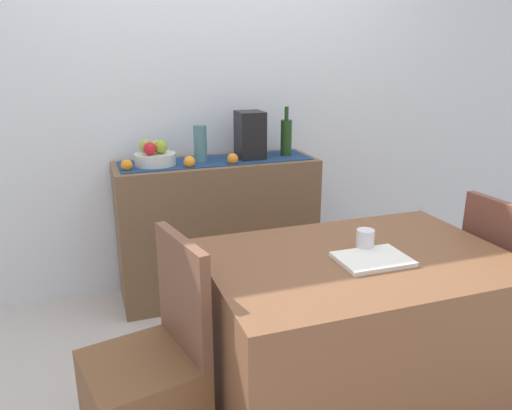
{
  "coord_description": "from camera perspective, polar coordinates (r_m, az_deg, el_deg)",
  "views": [
    {
      "loc": [
        -0.81,
        -1.98,
        1.54
      ],
      "look_at": [
        0.02,
        0.39,
        0.75
      ],
      "focal_mm": 34.68,
      "sensor_mm": 36.0,
      "label": 1
    }
  ],
  "objects": [
    {
      "name": "dining_table",
      "position": [
        2.24,
        11.2,
        -14.55
      ],
      "size": [
        1.23,
        0.84,
        0.74
      ],
      "primitive_type": "cube",
      "color": "brown",
      "rests_on": "ground"
    },
    {
      "name": "chair_near_window",
      "position": [
        2.07,
        -12.35,
        -21.21
      ],
      "size": [
        0.48,
        0.48,
        0.9
      ],
      "color": "brown",
      "rests_on": "ground"
    },
    {
      "name": "orange_loose_near_bowl",
      "position": [
        2.91,
        -7.69,
        4.96
      ],
      "size": [
        0.07,
        0.07,
        0.07
      ],
      "primitive_type": "sphere",
      "color": "orange",
      "rests_on": "sideboard_console"
    },
    {
      "name": "chair_by_corner",
      "position": [
        2.79,
        27.23,
        -11.86
      ],
      "size": [
        0.42,
        0.42,
        0.9
      ],
      "color": "brown",
      "rests_on": "ground"
    },
    {
      "name": "ground_plane",
      "position": [
        2.64,
        2.53,
        -18.53
      ],
      "size": [
        6.4,
        6.4,
        0.02
      ],
      "primitive_type": "cube",
      "color": "beige",
      "rests_on": "ground"
    },
    {
      "name": "fruit_bowl",
      "position": [
        2.99,
        -11.55,
        5.22
      ],
      "size": [
        0.24,
        0.24,
        0.07
      ],
      "primitive_type": "cylinder",
      "color": "silver",
      "rests_on": "table_runner"
    },
    {
      "name": "orange_loose_mid",
      "position": [
        2.97,
        -2.71,
        5.34
      ],
      "size": [
        0.07,
        0.07,
        0.07
      ],
      "primitive_type": "sphere",
      "color": "orange",
      "rests_on": "sideboard_console"
    },
    {
      "name": "apple_front",
      "position": [
        2.94,
        -12.16,
        6.38
      ],
      "size": [
        0.07,
        0.07,
        0.07
      ],
      "primitive_type": "sphere",
      "color": "red",
      "rests_on": "fruit_bowl"
    },
    {
      "name": "open_book",
      "position": [
        2.03,
        13.3,
        -6.11
      ],
      "size": [
        0.28,
        0.21,
        0.02
      ],
      "primitive_type": "cube",
      "rotation": [
        0.0,
        0.0,
        -0.01
      ],
      "color": "white",
      "rests_on": "dining_table"
    },
    {
      "name": "sideboard_console",
      "position": [
        3.19,
        -4.41,
        -2.74
      ],
      "size": [
        1.25,
        0.42,
        0.89
      ],
      "primitive_type": "cube",
      "color": "brown",
      "rests_on": "ground"
    },
    {
      "name": "table_runner",
      "position": [
        3.07,
        -4.6,
        5.12
      ],
      "size": [
        1.17,
        0.32,
        0.01
      ],
      "primitive_type": "cube",
      "color": "navy",
      "rests_on": "sideboard_console"
    },
    {
      "name": "apple_center",
      "position": [
        3.03,
        -12.65,
        6.7
      ],
      "size": [
        0.08,
        0.08,
        0.08
      ],
      "primitive_type": "sphere",
      "color": "#8DA83F",
      "rests_on": "fruit_bowl"
    },
    {
      "name": "apple_upper",
      "position": [
        3.04,
        -11.36,
        6.73
      ],
      "size": [
        0.07,
        0.07,
        0.07
      ],
      "primitive_type": "sphere",
      "color": "gold",
      "rests_on": "fruit_bowl"
    },
    {
      "name": "ceramic_vase",
      "position": [
        3.02,
        -6.45,
        7.02
      ],
      "size": [
        0.08,
        0.08,
        0.23
      ],
      "primitive_type": "cylinder",
      "color": "slate",
      "rests_on": "sideboard_console"
    },
    {
      "name": "wine_bottle",
      "position": [
        3.19,
        3.49,
        7.83
      ],
      "size": [
        0.07,
        0.07,
        0.32
      ],
      "color": "#1D3C17",
      "rests_on": "sideboard_console"
    },
    {
      "name": "apple_right",
      "position": [
        2.97,
        -10.93,
        6.6
      ],
      "size": [
        0.08,
        0.08,
        0.08
      ],
      "primitive_type": "sphere",
      "color": "olive",
      "rests_on": "fruit_bowl"
    },
    {
      "name": "coffee_maker",
      "position": [
        3.1,
        -0.69,
        8.04
      ],
      "size": [
        0.16,
        0.18,
        0.3
      ],
      "primitive_type": "cube",
      "color": "black",
      "rests_on": "sideboard_console"
    },
    {
      "name": "coffee_cup",
      "position": [
        2.11,
        12.47,
        -3.98
      ],
      "size": [
        0.07,
        0.07,
        0.09
      ],
      "primitive_type": "cylinder",
      "color": "silver",
      "rests_on": "dining_table"
    },
    {
      "name": "orange_loose_end",
      "position": [
        2.9,
        -14.69,
        4.46
      ],
      "size": [
        0.07,
        0.07,
        0.07
      ],
      "primitive_type": "sphere",
      "color": "orange",
      "rests_on": "sideboard_console"
    },
    {
      "name": "room_wall_rear",
      "position": [
        3.27,
        -5.04,
        14.0
      ],
      "size": [
        6.4,
        0.06,
        2.7
      ],
      "primitive_type": "cube",
      "color": "silver",
      "rests_on": "ground"
    }
  ]
}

